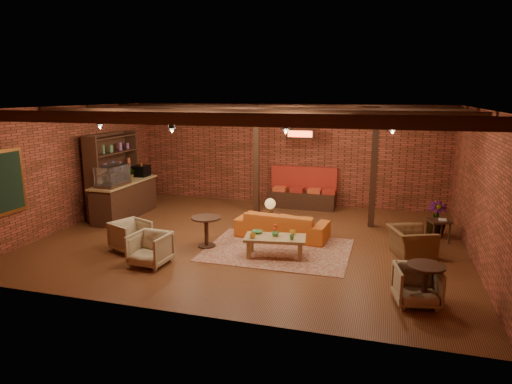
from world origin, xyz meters
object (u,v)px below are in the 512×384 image
(armchair_b, at_px, (150,247))
(round_table_right, at_px, (425,279))
(sofa, at_px, (282,225))
(armchair_right, at_px, (411,238))
(plant_tall, at_px, (439,185))
(side_table_lamp, at_px, (270,206))
(round_table_left, at_px, (206,227))
(side_table_book, at_px, (438,222))
(armchair_a, at_px, (130,234))
(armchair_far, at_px, (417,284))
(coffee_table, at_px, (275,239))

(armchair_b, relative_size, round_table_right, 1.03)
(sofa, relative_size, round_table_right, 3.07)
(armchair_right, distance_m, plant_tall, 2.09)
(sofa, distance_m, side_table_lamp, 0.70)
(round_table_left, xyz_separation_m, side_table_book, (5.22, 1.93, 0.01))
(side_table_lamp, distance_m, armchair_b, 3.53)
(armchair_a, height_order, armchair_right, armchair_right)
(round_table_right, distance_m, armchair_far, 0.18)
(round_table_right, bearing_deg, armchair_a, 170.16)
(armchair_b, height_order, armchair_far, armchair_b)
(armchair_b, relative_size, armchair_right, 0.78)
(coffee_table, relative_size, round_table_right, 1.92)
(armchair_far, bearing_deg, armchair_a, 159.23)
(side_table_book, height_order, plant_tall, plant_tall)
(sofa, bearing_deg, armchair_a, 36.80)
(coffee_table, bearing_deg, side_table_lamp, 107.68)
(sofa, bearing_deg, round_table_right, 141.98)
(side_table_lamp, height_order, plant_tall, plant_tall)
(coffee_table, distance_m, round_table_right, 3.41)
(armchair_a, bearing_deg, armchair_right, -53.36)
(coffee_table, distance_m, armchair_b, 2.67)
(armchair_b, bearing_deg, round_table_right, 0.32)
(side_table_lamp, bearing_deg, sofa, -45.73)
(sofa, xyz_separation_m, armchair_far, (3.03, -2.93, 0.04))
(sofa, xyz_separation_m, armchair_a, (-3.10, -1.89, 0.05))
(side_table_lamp, xyz_separation_m, round_table_right, (3.57, -3.42, -0.18))
(side_table_book, distance_m, round_table_right, 3.78)
(side_table_lamp, xyz_separation_m, armchair_a, (-2.68, -2.33, -0.29))
(round_table_left, bearing_deg, coffee_table, -6.47)
(armchair_a, height_order, plant_tall, plant_tall)
(armchair_a, height_order, round_table_right, armchair_a)
(armchair_a, bearing_deg, coffee_table, -56.93)
(round_table_left, relative_size, armchair_b, 0.94)
(round_table_left, distance_m, armchair_right, 4.61)
(coffee_table, distance_m, plant_tall, 4.51)
(sofa, height_order, armchair_a, armchair_a)
(side_table_lamp, height_order, round_table_left, side_table_lamp)
(sofa, relative_size, coffee_table, 1.60)
(side_table_lamp, height_order, side_table_book, side_table_lamp)
(coffee_table, bearing_deg, side_table_book, 31.01)
(armchair_far, bearing_deg, side_table_lamp, 124.56)
(round_table_left, relative_size, armchair_right, 0.74)
(side_table_book, bearing_deg, round_table_right, -98.14)
(round_table_left, bearing_deg, plant_tall, 25.19)
(side_table_book, xyz_separation_m, armchair_far, (-0.65, -3.69, -0.13))
(coffee_table, distance_m, armchair_a, 3.29)
(round_table_right, bearing_deg, round_table_left, 158.91)
(side_table_lamp, xyz_separation_m, plant_tall, (4.11, 0.85, 0.63))
(plant_tall, bearing_deg, armchair_right, -110.30)
(coffee_table, relative_size, armchair_far, 1.91)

